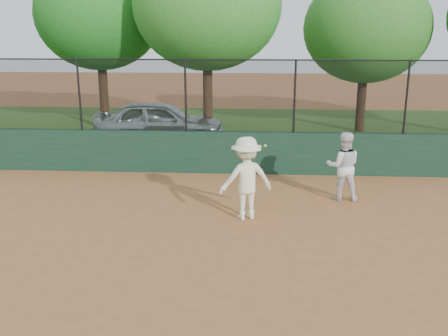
# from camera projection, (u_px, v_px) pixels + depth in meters

# --- Properties ---
(ground) EXTENTS (80.00, 80.00, 0.00)m
(ground) POSITION_uv_depth(u_px,v_px,m) (170.00, 269.00, 8.58)
(ground) COLOR #A96336
(ground) RESTS_ON ground
(back_wall) EXTENTS (26.00, 0.20, 1.20)m
(back_wall) POSITION_uv_depth(u_px,v_px,m) (204.00, 152.00, 14.18)
(back_wall) COLOR #1B3B28
(back_wall) RESTS_ON ground
(grass_strip) EXTENTS (36.00, 12.00, 0.01)m
(grass_strip) POSITION_uv_depth(u_px,v_px,m) (219.00, 131.00, 20.11)
(grass_strip) COLOR #284A17
(grass_strip) RESTS_ON ground
(parked_car) EXTENTS (4.74, 2.29, 1.56)m
(parked_car) POSITION_uv_depth(u_px,v_px,m) (160.00, 122.00, 17.78)
(parked_car) COLOR #B8BEC2
(parked_car) RESTS_ON ground
(player_second) EXTENTS (0.83, 0.65, 1.65)m
(player_second) POSITION_uv_depth(u_px,v_px,m) (343.00, 166.00, 11.88)
(player_second) COLOR white
(player_second) RESTS_ON ground
(player_main) EXTENTS (1.32, 1.02, 1.80)m
(player_main) POSITION_uv_depth(u_px,v_px,m) (246.00, 178.00, 10.65)
(player_main) COLOR white
(player_main) RESTS_ON ground
(fence_assembly) EXTENTS (26.00, 0.06, 2.00)m
(fence_assembly) POSITION_uv_depth(u_px,v_px,m) (203.00, 95.00, 13.75)
(fence_assembly) COLOR black
(fence_assembly) RESTS_ON back_wall
(tree_1) EXTENTS (4.98, 4.53, 6.69)m
(tree_1) POSITION_uv_depth(u_px,v_px,m) (99.00, 15.00, 19.44)
(tree_1) COLOR #442A17
(tree_1) RESTS_ON ground
(tree_2) EXTENTS (5.32, 4.83, 7.08)m
(tree_2) POSITION_uv_depth(u_px,v_px,m) (207.00, 6.00, 17.73)
(tree_2) COLOR #472C19
(tree_2) RESTS_ON ground
(tree_3) EXTENTS (4.82, 4.38, 6.09)m
(tree_3) POSITION_uv_depth(u_px,v_px,m) (366.00, 29.00, 19.05)
(tree_3) COLOR #372112
(tree_3) RESTS_ON ground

